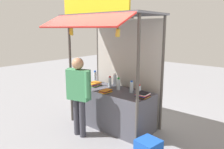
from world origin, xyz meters
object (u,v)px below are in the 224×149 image
banana_bunch_rightmost (118,33)px  magazine_stack_right (94,84)px  magazine_stack_far_left (143,95)px  water_bottle_left (110,82)px  water_bottle_mid_right (118,84)px  banana_bunch_leftmost (71,32)px  magazine_stack_front_right (106,91)px  plastic_crate (148,147)px  water_bottle_mid_left (132,87)px  water_bottle_front_left (95,77)px  water_bottle_center (115,80)px  water_bottle_rear_center (139,90)px  vendor_person (79,90)px

banana_bunch_rightmost → magazine_stack_right: bearing=156.4°
magazine_stack_far_left → banana_bunch_rightmost: 1.33m
magazine_stack_far_left → water_bottle_left: bearing=168.8°
water_bottle_mid_right → banana_bunch_leftmost: 1.54m
banana_bunch_leftmost → magazine_stack_front_right: bearing=18.3°
water_bottle_left → banana_bunch_leftmost: bearing=-129.1°
banana_bunch_rightmost → plastic_crate: size_ratio=0.83×
water_bottle_mid_left → water_bottle_front_left: bearing=172.6°
water_bottle_center → magazine_stack_far_left: 1.10m
water_bottle_center → magazine_stack_far_left: water_bottle_center is taller
banana_bunch_rightmost → plastic_crate: banana_bunch_rightmost is taller
magazine_stack_front_right → magazine_stack_right: magazine_stack_right is taller
water_bottle_rear_center → magazine_stack_front_right: bearing=-155.5°
water_bottle_rear_center → vendor_person: size_ratio=0.14×
water_bottle_mid_right → water_bottle_mid_left: water_bottle_mid_right is taller
magazine_stack_front_right → magazine_stack_right: bearing=158.0°
water_bottle_center → plastic_crate: bearing=-29.3°
magazine_stack_far_left → vendor_person: bearing=-144.7°
water_bottle_left → magazine_stack_front_right: water_bottle_left is taller
water_bottle_rear_center → plastic_crate: bearing=-43.4°
water_bottle_mid_left → vendor_person: 1.12m
water_bottle_center → water_bottle_mid_left: water_bottle_center is taller
magazine_stack_far_left → magazine_stack_right: bearing=178.5°
water_bottle_mid_left → plastic_crate: 1.30m
water_bottle_rear_center → banana_bunch_leftmost: (-1.42, -0.55, 1.18)m
water_bottle_mid_right → water_bottle_rear_center: water_bottle_mid_right is taller
water_bottle_mid_left → vendor_person: size_ratio=0.16×
plastic_crate → water_bottle_center: bearing=150.7°
water_bottle_center → water_bottle_mid_left: 0.69m
water_bottle_mid_right → magazine_stack_far_left: 0.75m
magazine_stack_far_left → banana_bunch_rightmost: size_ratio=0.83×
water_bottle_rear_center → magazine_stack_front_right: water_bottle_rear_center is taller
water_bottle_rear_center → banana_bunch_leftmost: size_ratio=0.72×
plastic_crate → water_bottle_left: bearing=156.2°
water_bottle_left → magazine_stack_far_left: size_ratio=0.98×
magazine_stack_right → magazine_stack_far_left: 1.39m
water_bottle_mid_left → magazine_stack_right: water_bottle_mid_left is taller
magazine_stack_front_right → plastic_crate: size_ratio=0.73×
water_bottle_mid_right → magazine_stack_front_right: (-0.09, -0.33, -0.11)m
water_bottle_mid_left → vendor_person: vendor_person is taller
water_bottle_left → magazine_stack_far_left: (1.04, -0.21, -0.07)m
water_bottle_rear_center → plastic_crate: size_ratio=0.59×
water_bottle_front_left → water_bottle_rear_center: size_ratio=1.35×
water_bottle_rear_center → water_bottle_left: (-0.89, 0.10, 0.02)m
vendor_person → water_bottle_mid_left: bearing=-142.5°
banana_bunch_leftmost → plastic_crate: 2.83m
water_bottle_rear_center → magazine_stack_far_left: bearing=-33.9°
water_bottle_mid_left → magazine_stack_right: size_ratio=0.83×
water_bottle_mid_left → banana_bunch_rightmost: bearing=-81.4°
water_bottle_mid_right → water_bottle_rear_center: size_ratio=1.25×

